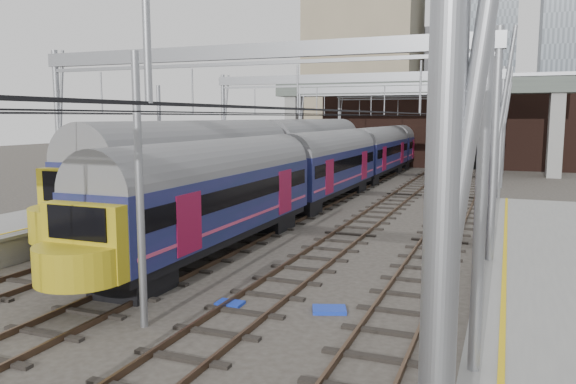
% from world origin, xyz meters
% --- Properties ---
extents(ground, '(160.00, 160.00, 0.00)m').
position_xyz_m(ground, '(0.00, 0.00, 0.00)').
color(ground, '#38332D').
rests_on(ground, ground).
extents(tracks, '(14.40, 80.00, 0.22)m').
position_xyz_m(tracks, '(0.00, 15.00, 0.02)').
color(tracks, '#4C3828').
rests_on(tracks, ground).
extents(overhead_line, '(16.80, 80.00, 8.00)m').
position_xyz_m(overhead_line, '(0.00, 21.49, 6.57)').
color(overhead_line, gray).
rests_on(overhead_line, ground).
extents(retaining_wall, '(28.00, 2.75, 9.00)m').
position_xyz_m(retaining_wall, '(1.40, 51.93, 4.33)').
color(retaining_wall, black).
rests_on(retaining_wall, ground).
extents(overbridge, '(28.00, 3.00, 9.25)m').
position_xyz_m(overbridge, '(0.00, 46.00, 7.27)').
color(overbridge, gray).
rests_on(overbridge, ground).
extents(city_skyline, '(37.50, 27.50, 60.00)m').
position_xyz_m(city_skyline, '(2.73, 70.48, 17.09)').
color(city_skyline, tan).
rests_on(city_skyline, ground).
extents(train_main, '(2.60, 60.20, 4.54)m').
position_xyz_m(train_main, '(-2.00, 32.06, 2.37)').
color(train_main, black).
rests_on(train_main, ground).
extents(train_second, '(3.09, 35.76, 5.22)m').
position_xyz_m(train_second, '(-6.00, 23.90, 2.66)').
color(train_second, black).
rests_on(train_second, ground).
extents(equip_cover_b, '(0.78, 0.56, 0.09)m').
position_xyz_m(equip_cover_b, '(1.30, 4.31, 0.04)').
color(equip_cover_b, '#1836BA').
rests_on(equip_cover_b, ground).
extents(equip_cover_c, '(1.10, 0.93, 0.11)m').
position_xyz_m(equip_cover_c, '(4.14, 4.82, 0.05)').
color(equip_cover_c, '#1836BA').
rests_on(equip_cover_c, ground).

